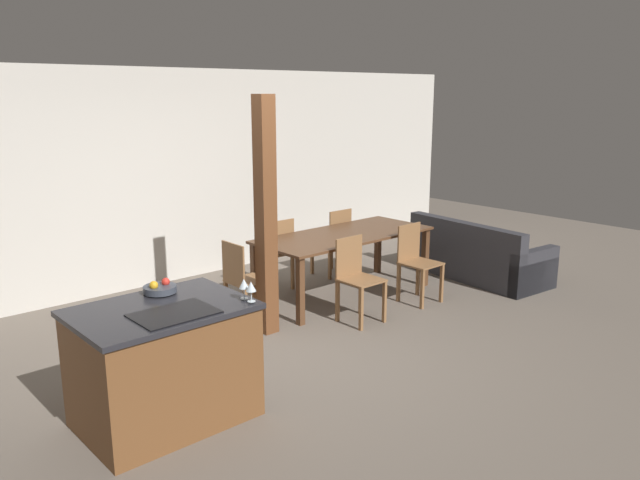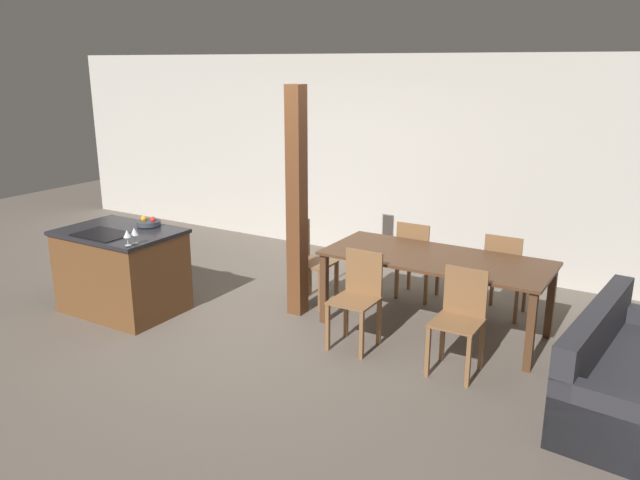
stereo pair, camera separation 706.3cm
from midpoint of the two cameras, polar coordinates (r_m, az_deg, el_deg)
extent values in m
plane|color=#665B51|center=(5.19, 27.40, -14.85)|extent=(16.00, 16.00, 0.00)
cube|color=beige|center=(7.43, 30.46, 4.86)|extent=(11.20, 0.08, 2.70)
cube|color=brown|center=(4.87, 9.69, -9.48)|extent=(1.20, 0.84, 0.86)
cube|color=#232328|center=(4.70, 9.95, -4.54)|extent=(1.24, 0.88, 0.04)
cube|color=black|center=(4.51, 9.02, -5.03)|extent=(0.56, 0.40, 0.01)
cylinder|color=#383D47|center=(4.88, 12.84, -3.20)|extent=(0.25, 0.25, 0.05)
sphere|color=red|center=(4.86, 13.54, -2.77)|extent=(0.06, 0.06, 0.06)
sphere|color=gold|center=(4.88, 12.20, -2.64)|extent=(0.07, 0.07, 0.07)
cylinder|color=silver|center=(4.21, 15.07, -6.89)|extent=(0.06, 0.06, 0.00)
cylinder|color=silver|center=(4.19, 15.11, -6.38)|extent=(0.01, 0.01, 0.08)
cone|color=silver|center=(4.16, 15.18, -5.42)|extent=(0.07, 0.07, 0.07)
cylinder|color=silver|center=(4.29, 15.41, -6.47)|extent=(0.06, 0.06, 0.00)
cylinder|color=silver|center=(4.27, 15.45, -5.97)|extent=(0.01, 0.01, 0.08)
cone|color=silver|center=(4.24, 15.53, -5.03)|extent=(0.07, 0.07, 0.07)
cube|color=#51331E|center=(5.84, 44.34, -6.22)|extent=(2.19, 0.94, 0.03)
cube|color=#51331E|center=(5.42, 33.78, -10.10)|extent=(0.07, 0.07, 0.74)
cube|color=#51331E|center=(5.96, 54.19, -12.04)|extent=(0.07, 0.07, 0.74)
cube|color=#51331E|center=(6.17, 33.57, -7.06)|extent=(0.07, 0.07, 0.74)
cube|color=#51331E|center=(6.66, 51.60, -9.09)|extent=(0.07, 0.07, 0.74)
cube|color=brown|center=(5.13, 40.13, -11.45)|extent=(0.40, 0.40, 0.02)
cube|color=brown|center=(5.22, 40.29, -8.36)|extent=(0.38, 0.02, 0.43)
cube|color=brown|center=(5.04, 37.89, -14.53)|extent=(0.04, 0.04, 0.46)
cube|color=brown|center=(5.11, 41.92, -14.91)|extent=(0.04, 0.04, 0.46)
cube|color=brown|center=(5.35, 37.51, -12.74)|extent=(0.04, 0.04, 0.46)
cube|color=brown|center=(5.42, 41.29, -13.13)|extent=(0.04, 0.04, 0.46)
cube|color=brown|center=(5.41, 50.61, -12.37)|extent=(0.40, 0.40, 0.02)
cube|color=brown|center=(5.49, 50.49, -9.41)|extent=(0.38, 0.02, 0.43)
cube|color=brown|center=(5.29, 48.81, -15.39)|extent=(0.04, 0.04, 0.46)
cube|color=brown|center=(5.42, 52.45, -15.56)|extent=(0.04, 0.04, 0.46)
cube|color=brown|center=(5.59, 47.77, -13.66)|extent=(0.04, 0.04, 0.46)
cube|color=brown|center=(5.72, 51.22, -13.88)|extent=(0.04, 0.04, 0.46)
cube|color=brown|center=(6.54, 38.30, -5.73)|extent=(0.40, 0.40, 0.02)
cube|color=brown|center=(6.30, 38.83, -4.40)|extent=(0.38, 0.02, 0.43)
cube|color=brown|center=(6.82, 39.26, -7.30)|extent=(0.04, 0.04, 0.46)
cube|color=brown|center=(6.76, 36.31, -6.93)|extent=(0.04, 0.04, 0.46)
cube|color=brown|center=(6.49, 39.64, -8.42)|extent=(0.04, 0.04, 0.46)
cube|color=brown|center=(6.43, 36.54, -8.04)|extent=(0.04, 0.04, 0.46)
cube|color=brown|center=(6.77, 46.55, -6.74)|extent=(0.40, 0.40, 0.02)
cube|color=brown|center=(6.53, 47.35, -5.48)|extent=(0.38, 0.02, 0.43)
cube|color=brown|center=(7.05, 47.19, -8.20)|extent=(0.04, 0.04, 0.46)
cube|color=brown|center=(6.95, 44.40, -7.90)|extent=(0.04, 0.04, 0.46)
cube|color=brown|center=(6.74, 47.96, -9.31)|extent=(0.04, 0.04, 0.46)
cube|color=brown|center=(6.63, 45.04, -9.02)|extent=(0.04, 0.04, 0.46)
cube|color=brown|center=(5.74, 30.19, -7.08)|extent=(0.40, 0.40, 0.02)
cube|color=brown|center=(5.66, 28.60, -4.71)|extent=(0.02, 0.38, 0.43)
cube|color=brown|center=(5.67, 31.59, -10.19)|extent=(0.04, 0.04, 0.46)
cube|color=brown|center=(6.00, 31.62, -8.82)|extent=(0.04, 0.04, 0.46)
cube|color=brown|center=(5.67, 27.99, -9.68)|extent=(0.04, 0.04, 0.46)
cube|color=brown|center=(5.99, 28.23, -8.34)|extent=(0.04, 0.04, 0.46)
cube|color=#2D2D33|center=(6.24, 61.95, -14.66)|extent=(0.98, 1.89, 0.41)
cube|color=#2D2D33|center=(5.96, 60.10, -11.14)|extent=(0.34, 1.82, 0.37)
cube|color=#2D2D33|center=(5.56, 65.76, -17.78)|extent=(0.81, 0.22, 0.55)
cube|color=brown|center=(5.20, 31.07, -0.93)|extent=(0.17, 0.17, 2.39)
camera|label=1|loc=(3.53, -56.61, 7.39)|focal=35.00mm
camera|label=2|loc=(3.53, 123.39, -7.39)|focal=35.00mm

